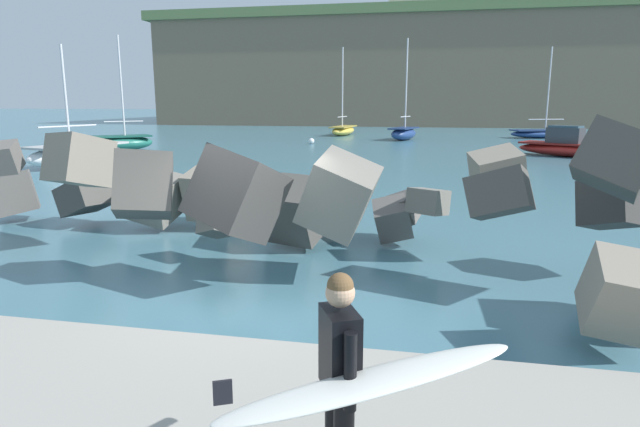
{
  "coord_description": "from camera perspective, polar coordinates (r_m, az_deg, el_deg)",
  "views": [
    {
      "loc": [
        2.83,
        -7.87,
        3.18
      ],
      "look_at": [
        1.13,
        0.5,
        1.4
      ],
      "focal_mm": 30.36,
      "sensor_mm": 36.0,
      "label": 1
    }
  ],
  "objects": [
    {
      "name": "station_building_central",
      "position": [
        90.61,
        17.71,
        20.69
      ],
      "size": [
        7.59,
        5.36,
        6.42
      ],
      "color": "beige",
      "rests_on": "headland_bluff"
    },
    {
      "name": "breakwater_jetty",
      "position": [
        10.52,
        5.24,
        1.42
      ],
      "size": [
        31.08,
        7.29,
        3.0
      ],
      "color": "#4C4944",
      "rests_on": "ground"
    },
    {
      "name": "ground_plane",
      "position": [
        8.95,
        -7.85,
        -9.16
      ],
      "size": [
        400.0,
        400.0,
        0.0
      ],
      "primitive_type": "plane",
      "color": "#42707F"
    },
    {
      "name": "mooring_buoy_middle",
      "position": [
        21.03,
        -6.33,
        3.6
      ],
      "size": [
        0.44,
        0.44,
        0.44
      ],
      "color": "#E54C1E",
      "rests_on": "ground"
    },
    {
      "name": "station_building_west",
      "position": [
        96.66,
        9.56,
        20.23
      ],
      "size": [
        7.21,
        6.84,
        5.66
      ],
      "color": "beige",
      "rests_on": "headland_bluff"
    },
    {
      "name": "mooring_buoy_inner",
      "position": [
        41.26,
        -0.91,
        7.64
      ],
      "size": [
        0.44,
        0.44,
        0.44
      ],
      "color": "silver",
      "rests_on": "ground"
    },
    {
      "name": "boat_near_centre",
      "position": [
        37.73,
        -20.29,
        7.08
      ],
      "size": [
        4.25,
        4.1,
        7.26
      ],
      "color": "#1E6656",
      "rests_on": "ground"
    },
    {
      "name": "boat_mid_centre",
      "position": [
        34.92,
        24.96,
        6.38
      ],
      "size": [
        6.38,
        4.96,
        1.79
      ],
      "color": "maroon",
      "rests_on": "ground"
    },
    {
      "name": "boat_near_left",
      "position": [
        46.01,
        8.82,
        8.41
      ],
      "size": [
        2.68,
        4.45,
        8.18
      ],
      "color": "navy",
      "rests_on": "ground"
    },
    {
      "name": "surfer_with_board",
      "position": [
        3.97,
        3.02,
        -16.89
      ],
      "size": [
        2.04,
        1.48,
        1.78
      ],
      "color": "black",
      "rests_on": "walkway_path"
    },
    {
      "name": "boat_near_right",
      "position": [
        29.41,
        -24.16,
        5.71
      ],
      "size": [
        3.32,
        5.73,
        5.8
      ],
      "color": "white",
      "rests_on": "ground"
    },
    {
      "name": "boat_far_left",
      "position": [
        51.79,
        22.24,
        7.86
      ],
      "size": [
        5.83,
        3.64,
        7.74
      ],
      "color": "navy",
      "rests_on": "ground"
    },
    {
      "name": "headland_bluff",
      "position": [
        89.81,
        23.23,
        13.56
      ],
      "size": [
        110.39,
        38.86,
        14.84
      ],
      "color": "#756651",
      "rests_on": "ground"
    },
    {
      "name": "boat_far_centre",
      "position": [
        52.01,
        2.47,
        8.81
      ],
      "size": [
        2.18,
        5.52,
        8.03
      ],
      "color": "#EAC64C",
      "rests_on": "ground"
    }
  ]
}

